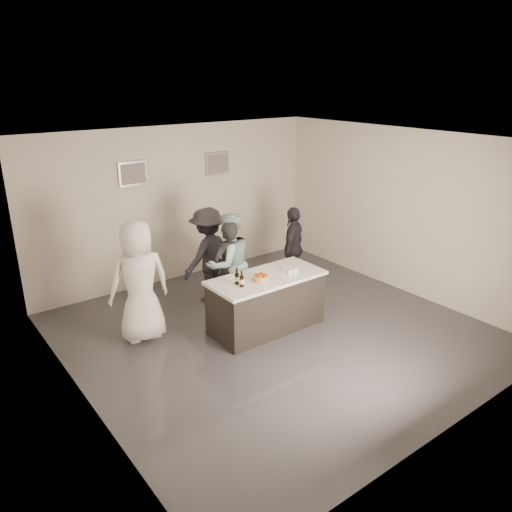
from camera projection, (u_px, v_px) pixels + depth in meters
name	position (u px, v px, depth m)	size (l,w,h in m)	color
floor	(275.00, 332.00, 7.95)	(6.00, 6.00, 0.00)	#3D3D42
ceiling	(278.00, 141.00, 6.92)	(6.00, 6.00, 0.00)	white
wall_back	(179.00, 204.00, 9.69)	(6.00, 0.04, 3.00)	beige
wall_front	(458.00, 316.00, 5.19)	(6.00, 0.04, 3.00)	beige
wall_left	(74.00, 293.00, 5.74)	(0.04, 6.00, 3.00)	beige
wall_right	(403.00, 212.00, 9.14)	(0.04, 6.00, 3.00)	beige
picture_left	(133.00, 174.00, 8.91)	(0.54, 0.04, 0.44)	#B2B2B7
picture_right	(217.00, 163.00, 9.93)	(0.54, 0.04, 0.44)	#B2B2B7
bar_counter	(266.00, 302.00, 7.95)	(1.86, 0.86, 0.90)	white
cake	(261.00, 279.00, 7.61)	(0.25, 0.25, 0.08)	orange
beer_bottle_a	(237.00, 276.00, 7.46)	(0.07, 0.07, 0.26)	black
beer_bottle_b	(242.00, 279.00, 7.37)	(0.07, 0.07, 0.26)	black
tumbler_cluster	(290.00, 270.00, 7.93)	(0.19, 0.19, 0.08)	orange
candles	(264.00, 288.00, 7.36)	(0.24, 0.08, 0.01)	pink
person_main_black	(228.00, 269.00, 8.27)	(0.60, 0.39, 1.65)	black
person_main_blue	(229.00, 264.00, 8.36)	(0.85, 0.66, 1.75)	#96C3C4
person_guest_left	(139.00, 281.00, 7.48)	(0.92, 0.60, 1.89)	white
person_guest_right	(293.00, 247.00, 9.49)	(0.91, 0.38, 1.56)	#28262D
person_guest_back	(208.00, 255.00, 8.85)	(1.11, 0.64, 1.71)	#2B2931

